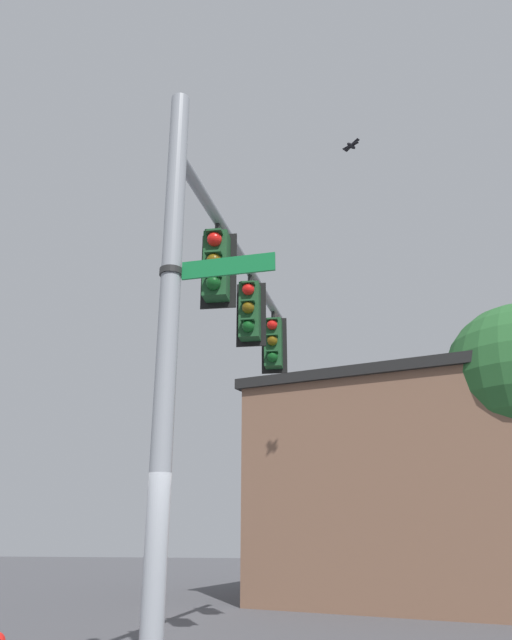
% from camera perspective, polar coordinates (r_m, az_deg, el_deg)
% --- Properties ---
extents(signal_pole, '(0.24, 0.24, 7.31)m').
position_cam_1_polar(signal_pole, '(6.56, -8.78, -4.44)').
color(signal_pole, gray).
rests_on(signal_pole, ground).
extents(mast_arm, '(0.80, 6.34, 0.18)m').
position_cam_1_polar(mast_arm, '(10.36, -1.26, 5.86)').
color(mast_arm, gray).
extents(traffic_light_nearest_pole, '(0.54, 0.49, 1.31)m').
position_cam_1_polar(traffic_light_nearest_pole, '(8.72, -3.91, 5.38)').
color(traffic_light_nearest_pole, black).
extents(traffic_light_mid_inner, '(0.54, 0.49, 1.31)m').
position_cam_1_polar(traffic_light_mid_inner, '(10.45, -0.63, 0.94)').
color(traffic_light_mid_inner, black).
extents(traffic_light_mid_outer, '(0.54, 0.49, 1.31)m').
position_cam_1_polar(traffic_light_mid_outer, '(12.25, 1.70, -2.22)').
color(traffic_light_mid_outer, black).
extents(street_name_sign, '(1.39, 0.28, 0.22)m').
position_cam_1_polar(street_name_sign, '(6.82, -5.27, 4.98)').
color(street_name_sign, '#147238').
extents(bird_flying, '(0.41, 0.34, 0.14)m').
position_cam_1_polar(bird_flying, '(14.34, 9.29, 16.47)').
color(bird_flying, black).
extents(storefront_building, '(10.70, 10.37, 6.20)m').
position_cam_1_polar(storefront_building, '(19.18, 15.71, -15.66)').
color(storefront_building, brown).
rests_on(storefront_building, ground).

